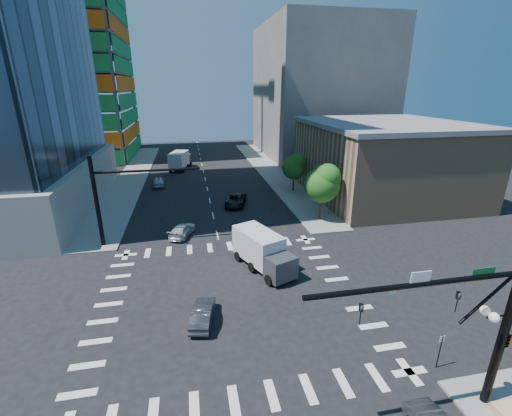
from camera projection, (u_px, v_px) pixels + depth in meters
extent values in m
plane|color=black|center=(231.00, 298.00, 26.00)|extent=(160.00, 160.00, 0.00)
cube|color=silver|center=(231.00, 298.00, 25.99)|extent=(20.00, 20.00, 0.01)
cube|color=gray|center=(270.00, 170.00, 65.21)|extent=(5.00, 60.00, 0.15)
cube|color=gray|center=(133.00, 177.00, 60.67)|extent=(5.00, 60.00, 0.15)
cube|color=#18873A|center=(122.00, 40.00, 72.35)|extent=(0.12, 24.00, 49.00)
cube|color=#CD5C0C|center=(32.00, 29.00, 58.42)|extent=(24.00, 0.12, 49.00)
cube|color=tan|center=(384.00, 161.00, 49.19)|extent=(20.00, 22.00, 10.00)
cube|color=slate|center=(388.00, 124.00, 47.40)|extent=(20.50, 22.50, 0.60)
cube|color=slate|center=(318.00, 92.00, 77.02)|extent=(24.00, 30.00, 28.00)
cylinder|color=black|center=(505.00, 327.00, 15.89)|extent=(0.40, 0.40, 9.00)
cylinder|color=black|center=(419.00, 285.00, 14.01)|extent=(10.00, 0.24, 0.24)
cylinder|color=black|center=(488.00, 298.00, 15.03)|extent=(2.50, 0.14, 2.50)
imported|color=black|center=(457.00, 302.00, 14.74)|extent=(0.16, 0.20, 1.00)
imported|color=black|center=(360.00, 314.00, 13.93)|extent=(0.16, 0.20, 1.00)
imported|color=black|center=(507.00, 338.00, 16.16)|extent=(0.53, 2.48, 1.00)
cube|color=white|center=(421.00, 277.00, 13.89)|extent=(0.90, 0.04, 0.50)
cube|color=#0C5427|center=(484.00, 271.00, 14.45)|extent=(1.10, 0.04, 0.28)
cylinder|color=black|center=(498.00, 316.00, 15.55)|extent=(1.20, 0.08, 0.08)
sphere|color=white|center=(485.00, 310.00, 15.62)|extent=(0.44, 0.44, 0.44)
sphere|color=white|center=(494.00, 317.00, 15.16)|extent=(0.44, 0.44, 0.44)
cylinder|color=black|center=(97.00, 202.00, 32.97)|extent=(0.40, 0.40, 9.00)
cylinder|color=black|center=(147.00, 171.00, 32.90)|extent=(10.00, 0.24, 0.24)
imported|color=black|center=(159.00, 181.00, 33.46)|extent=(0.16, 0.20, 1.00)
cylinder|color=#382316|center=(320.00, 210.00, 40.77)|extent=(0.20, 0.20, 2.27)
sphere|color=#175115|center=(322.00, 185.00, 39.73)|extent=(4.16, 4.16, 4.16)
sphere|color=#387727|center=(327.00, 177.00, 39.20)|extent=(3.25, 3.25, 3.25)
cylinder|color=#382316|center=(293.00, 185.00, 51.97)|extent=(0.20, 0.20, 1.92)
sphere|color=#175115|center=(294.00, 168.00, 51.10)|extent=(3.52, 3.52, 3.52)
sphere|color=#387727|center=(297.00, 163.00, 50.61)|extent=(2.75, 2.75, 2.75)
cylinder|color=black|center=(439.00, 352.00, 19.25)|extent=(0.06, 0.06, 2.20)
cube|color=silver|center=(442.00, 339.00, 18.95)|extent=(0.30, 0.03, 0.40)
imported|color=black|center=(236.00, 200.00, 46.09)|extent=(3.79, 5.76, 1.47)
imported|color=silver|center=(182.00, 230.00, 36.77)|extent=(3.31, 4.72, 1.27)
imported|color=#B9BCC2|center=(159.00, 182.00, 54.90)|extent=(2.12, 4.53, 1.50)
imported|color=#47464A|center=(203.00, 314.00, 23.24)|extent=(2.06, 4.02, 1.26)
cube|color=silver|center=(265.00, 250.00, 29.51)|extent=(4.13, 5.57, 2.62)
cube|color=#413F47|center=(265.00, 256.00, 29.73)|extent=(2.83, 2.55, 1.91)
cube|color=silver|center=(180.00, 158.00, 66.03)|extent=(3.93, 5.90, 2.81)
cube|color=#413F47|center=(181.00, 162.00, 66.27)|extent=(2.91, 2.53, 2.06)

